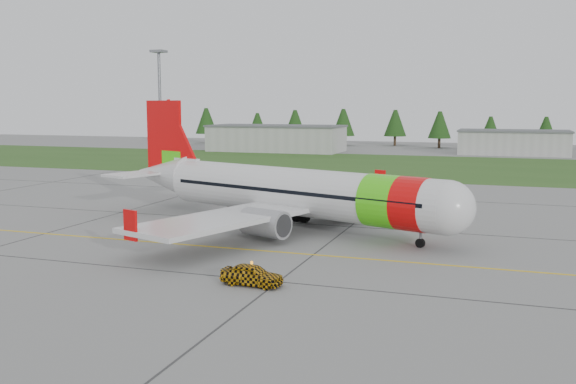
% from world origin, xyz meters
% --- Properties ---
extents(ground, '(320.00, 320.00, 0.00)m').
position_xyz_m(ground, '(0.00, 0.00, 0.00)').
color(ground, gray).
rests_on(ground, ground).
extents(aircraft, '(37.78, 35.84, 11.86)m').
position_xyz_m(aircraft, '(4.88, 17.57, 3.42)').
color(aircraft, silver).
rests_on(aircraft, ground).
extents(follow_me_car, '(1.48, 1.71, 4.06)m').
position_xyz_m(follow_me_car, '(8.66, -1.27, 2.03)').
color(follow_me_car, '#E3A10C').
rests_on(follow_me_car, ground).
extents(service_van, '(1.40, 1.32, 3.96)m').
position_xyz_m(service_van, '(-16.45, 48.06, 1.98)').
color(service_van, silver).
rests_on(service_van, ground).
extents(grass_strip, '(320.00, 50.00, 0.03)m').
position_xyz_m(grass_strip, '(0.00, 82.00, 0.01)').
color(grass_strip, '#30561E').
rests_on(grass_strip, ground).
extents(taxi_guideline, '(120.00, 0.25, 0.02)m').
position_xyz_m(taxi_guideline, '(0.00, 8.00, 0.01)').
color(taxi_guideline, gold).
rests_on(taxi_guideline, ground).
extents(hangar_west, '(32.00, 14.00, 6.00)m').
position_xyz_m(hangar_west, '(-30.00, 110.00, 3.00)').
color(hangar_west, '#A8A8A3').
rests_on(hangar_west, ground).
extents(hangar_east, '(24.00, 12.00, 5.20)m').
position_xyz_m(hangar_east, '(25.00, 118.00, 2.60)').
color(hangar_east, '#A8A8A3').
rests_on(hangar_east, ground).
extents(floodlight_mast, '(0.50, 0.50, 20.00)m').
position_xyz_m(floodlight_mast, '(-32.00, 58.00, 10.00)').
color(floodlight_mast, slate).
rests_on(floodlight_mast, ground).
extents(treeline, '(160.00, 8.00, 10.00)m').
position_xyz_m(treeline, '(0.00, 138.00, 5.00)').
color(treeline, '#1C3F14').
rests_on(treeline, ground).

